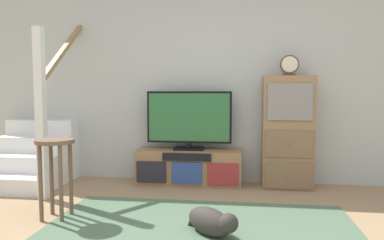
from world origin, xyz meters
TOP-DOWN VIEW (x-y plane):
  - back_wall at (0.00, 2.46)m, footprint 6.40×0.12m
  - area_rug at (0.00, 0.60)m, footprint 2.60×1.80m
  - media_console at (-0.30, 2.19)m, footprint 1.27×0.38m
  - television at (-0.30, 2.22)m, footprint 1.03×0.22m
  - side_cabinet at (0.87, 2.20)m, footprint 0.58×0.38m
  - desk_clock at (0.87, 2.19)m, footprint 0.21×0.08m
  - staircase at (-2.24, 2.20)m, footprint 1.00×1.36m
  - bar_stool_near at (-1.31, 0.85)m, footprint 0.34×0.34m
  - dog at (0.10, 0.63)m, footprint 0.46×0.44m

SIDE VIEW (x-z plane):
  - area_rug at x=0.00m, z-range 0.00..0.01m
  - dog at x=0.10m, z-range 0.00..0.23m
  - media_console at x=-0.30m, z-range 0.00..0.42m
  - staircase at x=-2.24m, z-range -0.73..1.47m
  - bar_stool_near at x=-1.31m, z-range 0.17..0.89m
  - side_cabinet at x=0.87m, z-range 0.00..1.31m
  - television at x=-0.30m, z-range 0.45..1.16m
  - back_wall at x=0.00m, z-range 0.00..2.70m
  - desk_clock at x=0.87m, z-range 1.31..1.55m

